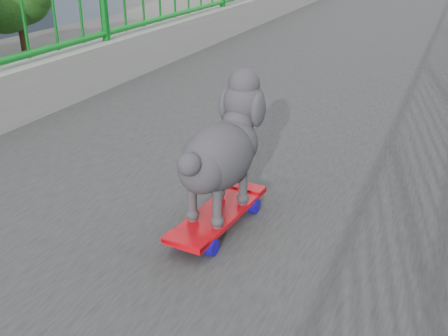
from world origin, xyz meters
TOP-DOWN VIEW (x-y plane):
  - skateboard at (0.16, 2.45)m, footprint 0.19×0.52m
  - poodle at (0.17, 2.48)m, footprint 0.25×0.53m
  - car_1 at (-9.20, 14.24)m, footprint 1.66×4.75m

SIDE VIEW (x-z plane):
  - car_1 at x=-9.20m, z-range 0.00..1.56m
  - skateboard at x=0.16m, z-range 7.02..7.09m
  - poodle at x=0.17m, z-range 7.08..7.52m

